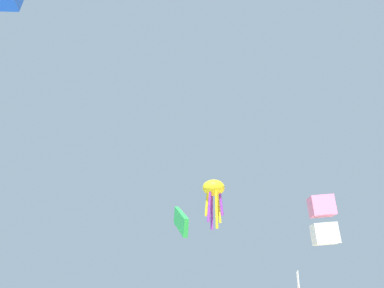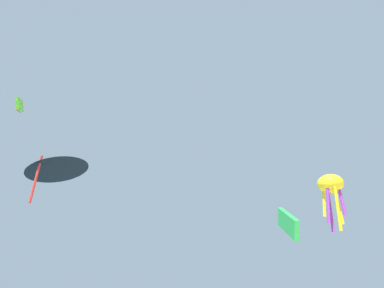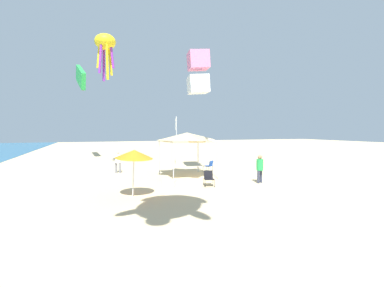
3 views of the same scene
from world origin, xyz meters
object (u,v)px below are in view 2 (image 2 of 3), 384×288
object	(u,v)px
kite_delta_black	(57,165)
kite_parafoil_green	(288,224)
kite_parafoil_lime	(19,105)
kite_octopus_yellow	(331,187)

from	to	relation	value
kite_delta_black	kite_parafoil_green	bearing A→B (deg)	-24.88
kite_parafoil_lime	kite_delta_black	distance (m)	11.54
kite_parafoil_lime	kite_parafoil_green	bearing A→B (deg)	88.97
kite_octopus_yellow	kite_parafoil_green	world-z (taller)	kite_octopus_yellow
kite_parafoil_lime	kite_octopus_yellow	size ratio (longest dim) A/B	0.75
kite_parafoil_lime	kite_parafoil_green	world-z (taller)	kite_parafoil_lime
kite_parafoil_green	kite_octopus_yellow	bearing A→B (deg)	8.29
kite_parafoil_lime	kite_parafoil_green	distance (m)	23.45
kite_delta_black	kite_parafoil_lime	bearing A→B (deg)	60.25
kite_parafoil_lime	kite_parafoil_green	xyz separation A→B (m)	(11.17, -19.26, -7.38)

